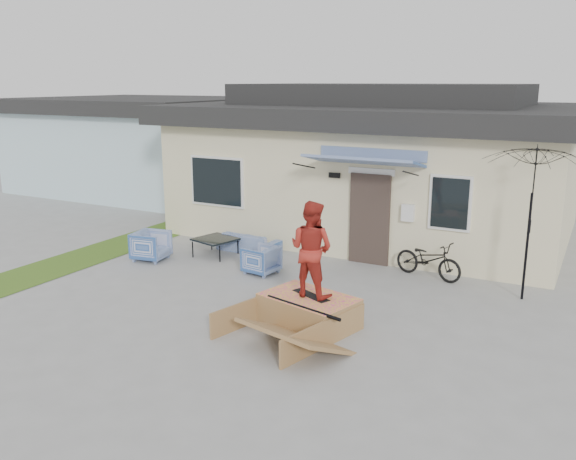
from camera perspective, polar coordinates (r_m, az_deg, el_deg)
The scene contains 13 objects.
ground at distance 10.83m, azimuth -5.95°, elevation -8.55°, with size 90.00×90.00×0.00m, color gray.
grass_strip at distance 15.50m, azimuth -17.90°, elevation -2.19°, with size 1.40×8.00×0.01m, color #3A5F1C.
house at distance 17.35m, azimuth 8.83°, elevation 6.53°, with size 10.80×8.49×4.10m.
neighbor_house at distance 24.50m, azimuth -13.54°, elevation 8.07°, with size 8.60×7.60×3.50m.
loveseat at distance 14.98m, azimuth -3.72°, elevation -0.85°, with size 1.59×0.47×0.62m, color #214A92.
armchair_left at distance 14.56m, azimuth -12.84°, elevation -1.32°, with size 0.75×0.70×0.77m, color #214A92.
armchair_right at distance 13.24m, azimuth -2.57°, elevation -2.69°, with size 0.67×0.63×0.69m, color #214A92.
coffee_table at distance 14.69m, azimuth -6.88°, elevation -1.61°, with size 0.88×0.88×0.43m, color black.
bicycle at distance 13.24m, azimuth 13.18°, elevation -2.36°, with size 0.54×1.55×0.99m, color black.
patio_umbrella at distance 12.19m, azimuth 21.97°, elevation 1.65°, with size 2.12×2.00×2.20m.
skate_ramp at distance 10.51m, azimuth 1.98°, elevation -7.68°, with size 1.56×2.08×0.52m, color olive, non-canonical shape.
skateboard at distance 10.44m, azimuth 2.18°, elevation -6.14°, with size 0.80×0.20×0.05m, color black.
skater at distance 10.18m, azimuth 2.22°, elevation -1.63°, with size 0.81×0.63×1.66m, color #A7291F.
Camera 1 is at (5.66, -8.26, 4.13)m, focal length 37.54 mm.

